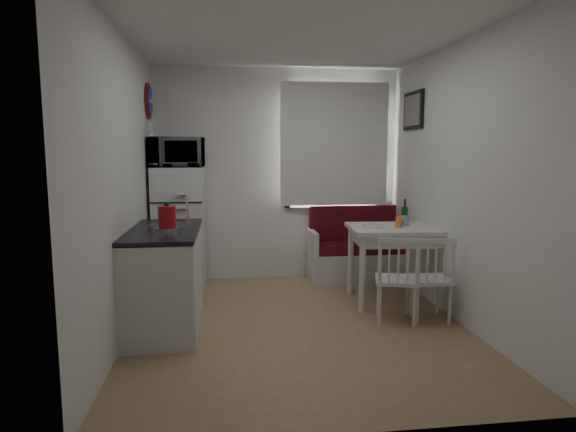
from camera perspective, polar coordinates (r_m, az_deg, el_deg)
name	(u,v)px	position (r m, az deg, el deg)	size (l,w,h in m)	color
floor	(298,325)	(4.55, 1.21, -12.80)	(3.00, 3.50, 0.02)	#94774F
ceiling	(299,32)	(4.38, 1.31, 21.00)	(3.00, 3.50, 0.02)	white
wall_back	(277,175)	(6.00, -1.26, 4.88)	(3.00, 0.02, 2.60)	white
wall_front	(348,206)	(2.56, 7.14, 1.18)	(3.00, 0.02, 2.60)	white
wall_left	(124,186)	(4.31, -18.91, 3.41)	(0.02, 3.50, 2.60)	white
wall_right	(458,183)	(4.73, 19.55, 3.72)	(0.02, 3.50, 2.60)	white
window	(333,149)	(6.08, 5.39, 7.95)	(1.22, 0.06, 1.47)	silver
curtain	(335,145)	(6.01, 5.55, 8.43)	(1.35, 0.02, 1.50)	white
kitchen_counter	(165,277)	(4.55, -14.32, -7.02)	(0.62, 1.32, 1.16)	silver
wall_sign	(150,101)	(5.75, -16.06, 12.95)	(0.40, 0.40, 0.03)	navy
picture_frame	(413,110)	(5.74, 14.60, 12.01)	(0.04, 0.52, 0.42)	black
bench	(360,255)	(6.09, 8.49, -4.63)	(1.28, 0.49, 0.92)	silver
dining_table	(401,235)	(5.19, 13.28, -2.23)	(1.13, 0.83, 0.81)	silver
chair_left	(400,270)	(4.55, 13.14, -6.30)	(0.47, 0.46, 0.44)	silver
chair_right	(433,270)	(4.67, 16.81, -6.17)	(0.40, 0.38, 0.43)	silver
fridge	(180,228)	(5.71, -12.73, -1.43)	(0.57, 0.57, 1.41)	white
microwave	(177,152)	(5.59, -13.04, 7.38)	(0.61, 0.41, 0.33)	white
kettle	(167,218)	(4.29, -14.15, -0.18)	(0.18, 0.18, 0.24)	#AF0E17
wine_bottle	(405,212)	(5.28, 13.66, 0.45)	(0.07, 0.07, 0.28)	#133C1C
drinking_glass_orange	(399,222)	(5.11, 13.00, -0.72)	(0.07, 0.07, 0.11)	orange
drinking_glass_blue	(406,221)	(5.24, 13.83, -0.61)	(0.06, 0.06, 0.10)	#6D99BA
plate	(373,226)	(5.10, 10.08, -1.18)	(0.24, 0.24, 0.02)	white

